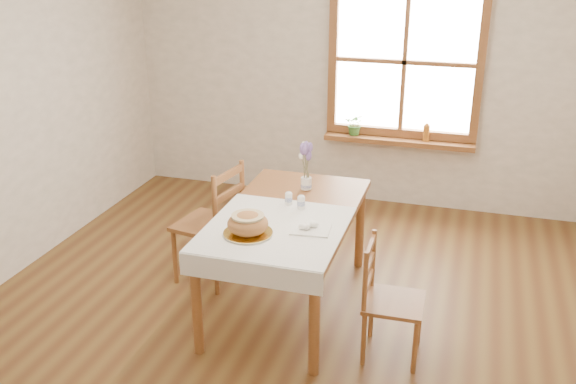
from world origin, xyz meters
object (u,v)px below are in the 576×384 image
chair_right (394,301)px  bread_plate (248,233)px  flower_vase (306,184)px  chair_left (208,222)px  dining_table (288,223)px

chair_right → bread_plate: size_ratio=2.58×
chair_right → bread_plate: chair_right is taller
chair_right → flower_vase: (-0.81, 0.84, 0.39)m
chair_left → chair_right: chair_left is taller
dining_table → chair_left: 0.76m
chair_right → chair_left: bearing=67.6°
dining_table → flower_vase: size_ratio=17.31×
dining_table → chair_right: (0.83, -0.40, -0.26)m
dining_table → chair_left: bearing=164.1°
chair_left → chair_right: 1.65m
bread_plate → flower_vase: size_ratio=3.37×
chair_left → chair_right: (1.54, -0.60, -0.08)m
dining_table → bread_plate: bread_plate is taller
chair_left → bread_plate: chair_left is taller
chair_left → flower_vase: (0.73, 0.24, 0.31)m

